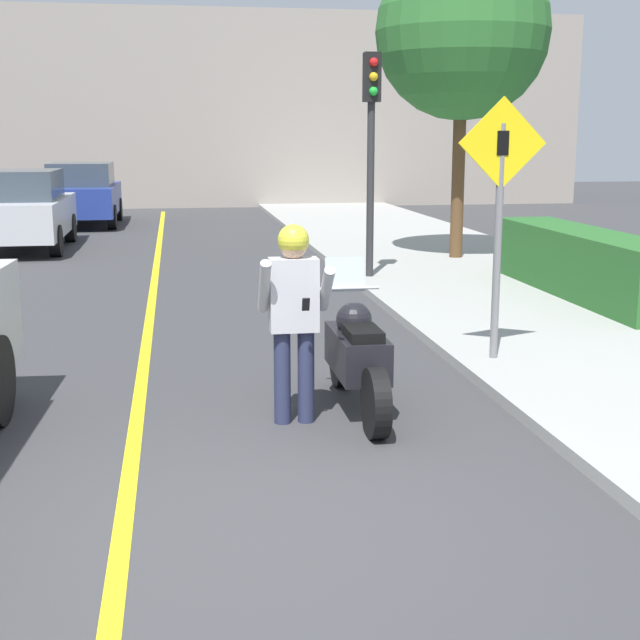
# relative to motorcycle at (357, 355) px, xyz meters

# --- Properties ---
(ground_plane) EXTENTS (80.00, 80.00, 0.00)m
(ground_plane) POSITION_rel_motorcycle_xyz_m (-1.31, -2.34, -0.49)
(ground_plane) COLOR #38383A
(sidewalk_curb) EXTENTS (4.40, 44.00, 0.11)m
(sidewalk_curb) POSITION_rel_motorcycle_xyz_m (3.49, 1.66, -0.43)
(sidewalk_curb) COLOR #9E9E99
(sidewalk_curb) RESTS_ON ground
(road_center_line) EXTENTS (0.12, 36.00, 0.01)m
(road_center_line) POSITION_rel_motorcycle_xyz_m (-1.91, 3.66, -0.48)
(road_center_line) COLOR yellow
(road_center_line) RESTS_ON ground
(building_backdrop) EXTENTS (28.00, 1.20, 6.51)m
(building_backdrop) POSITION_rel_motorcycle_xyz_m (-1.31, 23.66, 2.77)
(building_backdrop) COLOR gray
(building_backdrop) RESTS_ON ground
(motorcycle) EXTENTS (0.62, 2.10, 1.27)m
(motorcycle) POSITION_rel_motorcycle_xyz_m (0.00, 0.00, 0.00)
(motorcycle) COLOR black
(motorcycle) RESTS_ON ground
(person_biker) EXTENTS (0.59, 0.46, 1.67)m
(person_biker) POSITION_rel_motorcycle_xyz_m (-0.59, -0.29, 0.53)
(person_biker) COLOR #282D4C
(person_biker) RESTS_ON ground
(crossing_sign) EXTENTS (0.91, 0.08, 2.64)m
(crossing_sign) POSITION_rel_motorcycle_xyz_m (1.69, 1.17, 1.21)
(crossing_sign) COLOR slate
(crossing_sign) RESTS_ON sidewalk_curb
(traffic_light) EXTENTS (0.26, 0.30, 3.55)m
(traffic_light) POSITION_rel_motorcycle_xyz_m (1.60, 6.77, 2.10)
(traffic_light) COLOR #2D2D30
(traffic_light) RESTS_ON sidewalk_curb
(hedge_row) EXTENTS (0.90, 4.72, 0.92)m
(hedge_row) POSITION_rel_motorcycle_xyz_m (4.29, 4.56, 0.08)
(hedge_row) COLOR #286028
(hedge_row) RESTS_ON sidewalk_curb
(street_tree) EXTENTS (3.18, 3.18, 5.71)m
(street_tree) POSITION_rel_motorcycle_xyz_m (3.73, 8.84, 3.73)
(street_tree) COLOR brown
(street_tree) RESTS_ON sidewalk_curb
(parked_car_silver) EXTENTS (1.88, 4.20, 1.68)m
(parked_car_silver) POSITION_rel_motorcycle_xyz_m (-4.73, 12.20, 0.37)
(parked_car_silver) COLOR black
(parked_car_silver) RESTS_ON ground
(parked_car_blue) EXTENTS (1.88, 4.20, 1.68)m
(parked_car_blue) POSITION_rel_motorcycle_xyz_m (-3.98, 17.50, 0.37)
(parked_car_blue) COLOR black
(parked_car_blue) RESTS_ON ground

